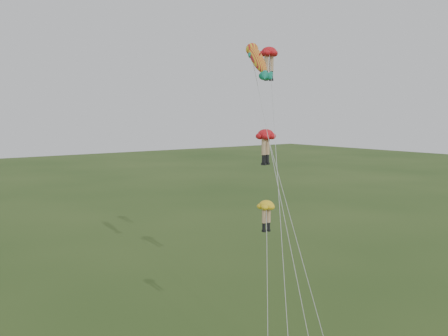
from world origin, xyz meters
TOP-DOWN VIEW (x-y plane):
  - legs_kite_red_high at (6.79, 9.06)m, footprint 9.50×12.28m
  - legs_kite_red_mid at (5.36, 7.72)m, footprint 4.30×10.35m
  - legs_kite_yellow at (-0.94, 0.72)m, footprint 2.71×3.25m
  - fish_kite at (3.42, 6.55)m, footprint 4.73×11.10m

SIDE VIEW (x-z plane):
  - legs_kite_yellow at x=-0.94m, z-range 4.08..13.72m
  - legs_kite_red_mid at x=5.36m, z-range 5.84..19.02m
  - fish_kite at x=3.42m, z-range 8.16..27.49m
  - legs_kite_red_high at x=6.79m, z-range 8.77..28.01m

